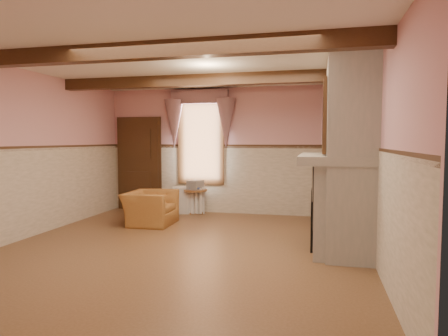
% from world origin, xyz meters
% --- Properties ---
extents(floor, '(5.50, 6.00, 0.01)m').
position_xyz_m(floor, '(0.00, 0.00, 0.00)').
color(floor, brown).
rests_on(floor, ground).
extents(ceiling, '(5.50, 6.00, 0.01)m').
position_xyz_m(ceiling, '(0.00, 0.00, 2.80)').
color(ceiling, silver).
rests_on(ceiling, wall_back).
extents(wall_back, '(5.50, 0.02, 2.80)m').
position_xyz_m(wall_back, '(0.00, 3.00, 1.40)').
color(wall_back, pink).
rests_on(wall_back, floor).
extents(wall_front, '(5.50, 0.02, 2.80)m').
position_xyz_m(wall_front, '(0.00, -3.00, 1.40)').
color(wall_front, pink).
rests_on(wall_front, floor).
extents(wall_left, '(0.02, 6.00, 2.80)m').
position_xyz_m(wall_left, '(-2.75, 0.00, 1.40)').
color(wall_left, pink).
rests_on(wall_left, floor).
extents(wall_right, '(0.02, 6.00, 2.80)m').
position_xyz_m(wall_right, '(2.75, 0.00, 1.40)').
color(wall_right, pink).
rests_on(wall_right, floor).
extents(wainscot, '(5.50, 6.00, 1.50)m').
position_xyz_m(wainscot, '(0.00, 0.00, 0.75)').
color(wainscot, beige).
rests_on(wainscot, floor).
extents(chair_rail, '(5.50, 6.00, 0.08)m').
position_xyz_m(chair_rail, '(0.00, 0.00, 1.50)').
color(chair_rail, black).
rests_on(chair_rail, wainscot).
extents(firebox, '(0.20, 0.95, 0.90)m').
position_xyz_m(firebox, '(2.00, 0.60, 0.45)').
color(firebox, black).
rests_on(firebox, floor).
extents(armchair, '(0.89, 1.01, 0.64)m').
position_xyz_m(armchair, '(-1.17, 1.45, 0.32)').
color(armchair, '#9E662D').
rests_on(armchair, floor).
extents(side_table, '(0.60, 0.60, 0.55)m').
position_xyz_m(side_table, '(-0.65, 2.70, 0.28)').
color(side_table, brown).
rests_on(side_table, floor).
extents(book_stack, '(0.35, 0.39, 0.20)m').
position_xyz_m(book_stack, '(-0.65, 2.69, 0.65)').
color(book_stack, '#B7AD8C').
rests_on(book_stack, side_table).
extents(radiator, '(0.72, 0.41, 0.60)m').
position_xyz_m(radiator, '(-0.81, 2.70, 0.30)').
color(radiator, silver).
rests_on(radiator, floor).
extents(bowl, '(0.32, 0.32, 0.08)m').
position_xyz_m(bowl, '(2.24, 0.43, 1.46)').
color(bowl, brown).
rests_on(bowl, mantel).
extents(mantel_clock, '(0.14, 0.24, 0.20)m').
position_xyz_m(mantel_clock, '(2.24, 1.23, 1.52)').
color(mantel_clock, black).
rests_on(mantel_clock, mantel).
extents(oil_lamp, '(0.11, 0.11, 0.28)m').
position_xyz_m(oil_lamp, '(2.24, 1.13, 1.56)').
color(oil_lamp, '#C07B36').
rests_on(oil_lamp, mantel).
extents(candle_red, '(0.06, 0.06, 0.16)m').
position_xyz_m(candle_red, '(2.24, -0.11, 1.50)').
color(candle_red, '#AC2A15').
rests_on(candle_red, mantel).
extents(jar_yellow, '(0.06, 0.06, 0.12)m').
position_xyz_m(jar_yellow, '(2.24, 0.19, 1.48)').
color(jar_yellow, gold).
rests_on(jar_yellow, mantel).
extents(fireplace, '(0.85, 2.00, 2.80)m').
position_xyz_m(fireplace, '(2.42, 0.60, 1.40)').
color(fireplace, gray).
rests_on(fireplace, floor).
extents(mantel, '(1.05, 2.05, 0.12)m').
position_xyz_m(mantel, '(2.24, 0.60, 1.36)').
color(mantel, gray).
rests_on(mantel, fireplace).
extents(overmantel_mirror, '(0.06, 1.44, 1.04)m').
position_xyz_m(overmantel_mirror, '(2.06, 0.60, 1.97)').
color(overmantel_mirror, silver).
rests_on(overmantel_mirror, fireplace).
extents(door, '(1.10, 0.10, 2.10)m').
position_xyz_m(door, '(-2.10, 2.94, 1.05)').
color(door, black).
rests_on(door, floor).
extents(window, '(1.06, 0.08, 2.02)m').
position_xyz_m(window, '(-0.60, 2.97, 1.65)').
color(window, white).
rests_on(window, wall_back).
extents(window_drapes, '(1.30, 0.14, 1.40)m').
position_xyz_m(window_drapes, '(-0.60, 2.88, 2.25)').
color(window_drapes, gray).
rests_on(window_drapes, wall_back).
extents(ceiling_beam_front, '(5.50, 0.18, 0.20)m').
position_xyz_m(ceiling_beam_front, '(0.00, -1.20, 2.70)').
color(ceiling_beam_front, black).
rests_on(ceiling_beam_front, ceiling).
extents(ceiling_beam_back, '(5.50, 0.18, 0.20)m').
position_xyz_m(ceiling_beam_back, '(0.00, 1.20, 2.70)').
color(ceiling_beam_back, black).
rests_on(ceiling_beam_back, ceiling).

